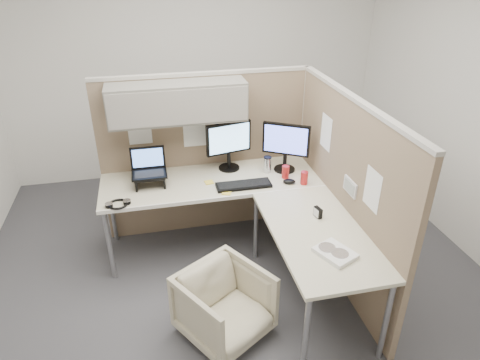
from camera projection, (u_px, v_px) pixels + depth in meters
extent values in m
plane|color=#3C3C41|center=(235.00, 278.00, 3.82)|extent=(4.50, 4.50, 0.00)
cube|color=#856E57|center=(206.00, 156.00, 4.20)|extent=(2.00, 0.05, 1.60)
cube|color=#A8A399|center=(202.00, 73.00, 3.82)|extent=(2.00, 0.06, 0.03)
cube|color=slate|center=(177.00, 102.00, 3.73)|extent=(1.20, 0.34, 0.34)
cube|color=gray|center=(179.00, 108.00, 3.58)|extent=(1.18, 0.01, 0.30)
plane|color=white|center=(139.00, 129.00, 3.90)|extent=(0.26, 0.00, 0.26)
plane|color=white|center=(194.00, 131.00, 4.03)|extent=(0.26, 0.00, 0.26)
cube|color=#856E57|center=(344.00, 195.00, 3.53)|extent=(0.05, 2.00, 1.60)
cube|color=#A8A399|center=(356.00, 99.00, 3.15)|extent=(0.06, 2.00, 0.03)
cube|color=#A8A399|center=(302.00, 147.00, 4.39)|extent=(0.06, 0.06, 1.60)
cube|color=silver|center=(351.00, 187.00, 3.32)|extent=(0.02, 0.20, 0.12)
cube|color=gray|center=(349.00, 187.00, 3.32)|extent=(0.00, 0.16, 0.09)
plane|color=white|center=(326.00, 132.00, 3.68)|extent=(0.00, 0.26, 0.26)
plane|color=white|center=(372.00, 190.00, 3.00)|extent=(0.00, 0.26, 0.26)
cube|color=beige|center=(212.00, 181.00, 3.93)|extent=(2.00, 0.68, 0.03)
cube|color=beige|center=(317.00, 233.00, 3.20)|extent=(0.68, 1.30, 0.03)
cube|color=white|center=(218.00, 199.00, 3.64)|extent=(2.00, 0.02, 0.03)
cylinder|color=gray|center=(110.00, 245.00, 3.67)|extent=(0.04, 0.04, 0.70)
cylinder|color=gray|center=(112.00, 210.00, 4.17)|extent=(0.04, 0.04, 0.70)
cylinder|color=gray|center=(306.00, 336.00, 2.80)|extent=(0.04, 0.04, 0.70)
cylinder|color=gray|center=(386.00, 321.00, 2.92)|extent=(0.04, 0.04, 0.70)
cylinder|color=gray|center=(256.00, 226.00, 3.92)|extent=(0.04, 0.04, 0.70)
imported|color=beige|center=(225.00, 303.00, 3.14)|extent=(0.78, 0.76, 0.59)
cylinder|color=black|center=(229.00, 168.00, 4.12)|extent=(0.20, 0.20, 0.02)
cylinder|color=black|center=(229.00, 160.00, 4.08)|extent=(0.04, 0.04, 0.15)
cube|color=black|center=(229.00, 138.00, 3.97)|extent=(0.44, 0.13, 0.30)
cube|color=#91CBFA|center=(230.00, 139.00, 3.96)|extent=(0.39, 0.09, 0.26)
cylinder|color=black|center=(284.00, 169.00, 4.09)|extent=(0.20, 0.20, 0.02)
cylinder|color=black|center=(285.00, 161.00, 4.05)|extent=(0.04, 0.04, 0.15)
cube|color=black|center=(286.00, 139.00, 3.94)|extent=(0.40, 0.26, 0.30)
cube|color=#596CF3|center=(286.00, 140.00, 3.93)|extent=(0.35, 0.21, 0.26)
cube|color=black|center=(149.00, 176.00, 3.77)|extent=(0.27, 0.22, 0.01)
cube|color=black|center=(136.00, 182.00, 3.77)|extent=(0.02, 0.20, 0.11)
cube|color=black|center=(164.00, 179.00, 3.82)|extent=(0.02, 0.20, 0.11)
cube|color=black|center=(149.00, 174.00, 3.76)|extent=(0.31, 0.22, 0.02)
cube|color=black|center=(148.00, 157.00, 3.82)|extent=(0.31, 0.05, 0.20)
cube|color=#598CF2|center=(148.00, 158.00, 3.82)|extent=(0.27, 0.04, 0.16)
cube|color=black|center=(244.00, 185.00, 3.80)|extent=(0.49, 0.17, 0.02)
ellipsoid|color=black|center=(289.00, 181.00, 3.84)|extent=(0.13, 0.10, 0.04)
cylinder|color=silver|center=(267.00, 165.00, 4.02)|extent=(0.07, 0.07, 0.15)
cylinder|color=black|center=(268.00, 157.00, 3.98)|extent=(0.07, 0.07, 0.01)
cylinder|color=#B21E1E|center=(304.00, 178.00, 3.82)|extent=(0.07, 0.07, 0.12)
cylinder|color=#B21E1E|center=(285.00, 172.00, 3.92)|extent=(0.07, 0.07, 0.12)
cube|color=yellow|center=(227.00, 193.00, 3.70)|extent=(0.10, 0.10, 0.01)
cube|color=yellow|center=(209.00, 182.00, 3.86)|extent=(0.09, 0.09, 0.01)
torus|color=black|center=(118.00, 204.00, 3.51)|extent=(0.19, 0.19, 0.02)
cylinder|color=black|center=(109.00, 205.00, 3.49)|extent=(0.06, 0.06, 0.03)
cylinder|color=black|center=(127.00, 202.00, 3.53)|extent=(0.06, 0.06, 0.03)
cube|color=white|center=(335.00, 253.00, 2.94)|extent=(0.29, 0.32, 0.03)
cylinder|color=silver|center=(340.00, 253.00, 2.91)|extent=(0.12, 0.12, 0.00)
cylinder|color=silver|center=(327.00, 247.00, 2.97)|extent=(0.12, 0.12, 0.00)
cube|color=black|center=(318.00, 212.00, 3.35)|extent=(0.05, 0.09, 0.08)
cube|color=white|center=(316.00, 213.00, 3.34)|extent=(0.02, 0.06, 0.06)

